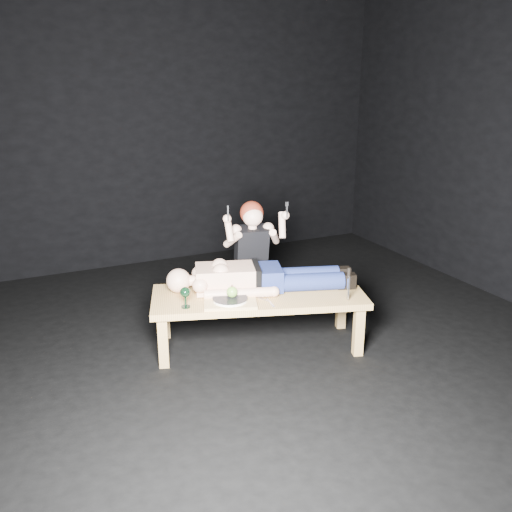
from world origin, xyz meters
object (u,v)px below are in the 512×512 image
object	(u,v)px
lying_man	(263,274)
kneeling_woman	(250,258)
goblet	(185,297)
table	(259,320)
carving_knife	(348,284)
serving_tray	(230,302)

from	to	relation	value
lying_man	kneeling_woman	bearing A→B (deg)	96.50
goblet	kneeling_woman	bearing A→B (deg)	35.49
table	kneeling_woman	bearing A→B (deg)	90.49
kneeling_woman	carving_knife	world-z (taller)	kneeling_woman
lying_man	kneeling_woman	xyz separation A→B (m)	(0.09, 0.46, -0.01)
kneeling_woman	carving_knife	distance (m)	1.03
goblet	carving_knife	size ratio (longest dim) A/B	0.61
kneeling_woman	serving_tray	world-z (taller)	kneeling_woman
serving_tray	goblet	xyz separation A→B (m)	(-0.33, 0.07, 0.07)
lying_man	serving_tray	bearing A→B (deg)	-136.67
table	serving_tray	xyz separation A→B (m)	(-0.28, -0.08, 0.24)
table	kneeling_woman	xyz separation A→B (m)	(0.17, 0.54, 0.34)
table	lying_man	size ratio (longest dim) A/B	1.06
table	carving_knife	xyz separation A→B (m)	(0.56, -0.40, 0.36)
lying_man	serving_tray	world-z (taller)	lying_man
serving_tray	carving_knife	bearing A→B (deg)	-20.84
goblet	carving_knife	world-z (taller)	carving_knife
lying_man	goblet	xyz separation A→B (m)	(-0.68, -0.10, -0.04)
lying_man	goblet	world-z (taller)	lying_man
lying_man	kneeling_woman	world-z (taller)	kneeling_woman
lying_man	serving_tray	size ratio (longest dim) A/B	3.99
kneeling_woman	goblet	size ratio (longest dim) A/B	7.02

